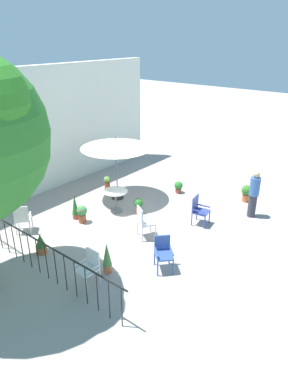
% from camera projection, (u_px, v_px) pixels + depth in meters
% --- Properties ---
extents(ground_plane, '(60.00, 60.00, 0.00)m').
position_uv_depth(ground_plane, '(139.00, 220.00, 11.30)').
color(ground_plane, '#9E948E').
extents(villa_facade, '(10.40, 0.30, 4.56)m').
position_uv_depth(villa_facade, '(48.00, 130.00, 12.87)').
color(villa_facade, white).
rests_on(villa_facade, ground).
extents(terrace_railing, '(0.03, 5.63, 1.01)m').
position_uv_depth(terrace_railing, '(41.00, 253.00, 8.42)').
color(terrace_railing, black).
rests_on(terrace_railing, ground).
extents(patio_umbrella_0, '(2.46, 2.46, 2.32)m').
position_uv_depth(patio_umbrella_0, '(116.00, 144.00, 11.96)').
color(patio_umbrella_0, '#2D2D2D').
rests_on(patio_umbrella_0, ground).
extents(cafe_table_0, '(0.82, 0.82, 0.75)m').
position_uv_depth(cafe_table_0, '(116.00, 197.00, 11.67)').
color(cafe_table_0, white).
rests_on(cafe_table_0, ground).
extents(patio_chair_0, '(0.62, 0.62, 0.99)m').
position_uv_depth(patio_chair_0, '(144.00, 220.00, 10.11)').
color(patio_chair_0, silver).
rests_on(patio_chair_0, ground).
extents(patio_chair_1, '(0.65, 0.66, 0.88)m').
position_uv_depth(patio_chair_1, '(163.00, 251.00, 8.79)').
color(patio_chair_1, '#345098').
rests_on(patio_chair_1, ground).
extents(patio_chair_2, '(0.62, 0.62, 0.93)m').
position_uv_depth(patio_chair_2, '(22.00, 217.00, 10.37)').
color(patio_chair_2, silver).
rests_on(patio_chair_2, ground).
extents(patio_chair_3, '(0.47, 0.44, 0.89)m').
position_uv_depth(patio_chair_3, '(89.00, 266.00, 8.21)').
color(patio_chair_3, silver).
rests_on(patio_chair_3, ground).
extents(patio_chair_4, '(0.53, 0.53, 0.93)m').
position_uv_depth(patio_chair_4, '(199.00, 209.00, 10.88)').
color(patio_chair_4, '#344190').
rests_on(patio_chair_4, ground).
extents(potted_plant_0, '(0.22, 0.22, 0.84)m').
position_uv_depth(potted_plant_0, '(75.00, 207.00, 11.22)').
color(potted_plant_0, '#B1483B').
rests_on(potted_plant_0, ground).
extents(potted_plant_1, '(0.33, 0.33, 0.58)m').
position_uv_depth(potted_plant_1, '(82.00, 213.00, 11.02)').
color(potted_plant_1, '#9A4C2D').
rests_on(potted_plant_1, ground).
extents(potted_plant_2, '(0.33, 0.33, 0.55)m').
position_uv_depth(potted_plant_2, '(138.00, 205.00, 11.59)').
color(potted_plant_2, '#CF7049').
rests_on(potted_plant_2, ground).
extents(potted_plant_3, '(0.30, 0.30, 0.60)m').
position_uv_depth(potted_plant_3, '(41.00, 244.00, 9.48)').
color(potted_plant_3, '#B86034').
rests_on(potted_plant_3, ground).
extents(potted_plant_4, '(0.25, 0.26, 0.48)m').
position_uv_depth(potted_plant_4, '(107.00, 182.00, 13.53)').
color(potted_plant_4, '#964429').
rests_on(potted_plant_4, ground).
extents(potted_plant_5, '(0.31, 0.31, 0.45)m').
position_uv_depth(potted_plant_5, '(178.00, 187.00, 13.14)').
color(potted_plant_5, '#97433A').
rests_on(potted_plant_5, ground).
extents(potted_plant_6, '(0.37, 0.37, 0.61)m').
position_uv_depth(potted_plant_6, '(247.00, 192.00, 12.43)').
color(potted_plant_6, '#C76839').
rests_on(potted_plant_6, ground).
extents(potted_plant_7, '(0.24, 0.24, 0.86)m').
position_uv_depth(potted_plant_7, '(107.00, 257.00, 8.65)').
color(potted_plant_7, '#CC663C').
rests_on(potted_plant_7, ground).
extents(standing_person, '(0.41, 0.41, 1.58)m').
position_uv_depth(standing_person, '(254.00, 194.00, 11.21)').
color(standing_person, '#33333D').
rests_on(standing_person, ground).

